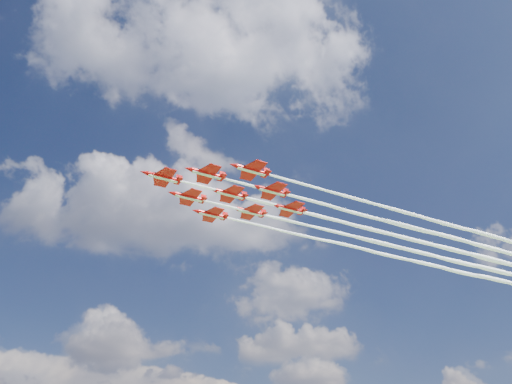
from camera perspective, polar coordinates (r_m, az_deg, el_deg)
jet_lead at (r=158.02m, az=14.23°, el=-4.47°), size 135.47×60.35×2.72m
jet_row2_port at (r=159.74m, az=18.25°, el=-4.12°), size 135.47×60.35×2.72m
jet_row2_starb at (r=168.06m, az=15.29°, el=-5.94°), size 135.47×60.35×2.72m
jet_row3_port at (r=162.22m, az=22.17°, el=-3.76°), size 135.47×60.35×2.72m
jet_row3_centre at (r=169.93m, az=19.07°, el=-5.60°), size 135.47×60.35×2.72m
jet_row3_starb at (r=178.26m, az=16.23°, el=-7.25°), size 135.47×60.35×2.72m
jet_row4_port at (r=172.52m, az=22.75°, el=-5.23°), size 135.47×60.35×2.72m
jet_row4_starb at (r=180.26m, az=19.79°, el=-6.91°), size 135.47×60.35×2.72m
jet_tail at (r=182.94m, az=23.26°, el=-6.54°), size 135.47×60.35×2.72m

